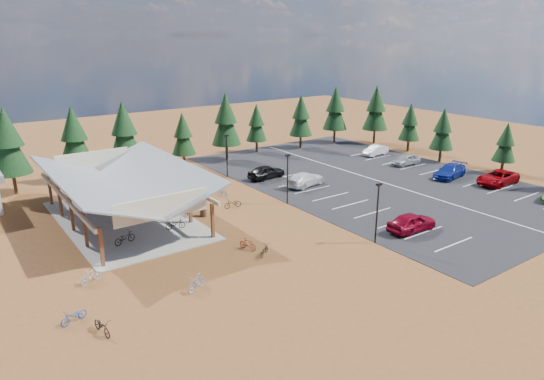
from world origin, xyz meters
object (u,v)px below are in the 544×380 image
object	(u,v)px
bike_pavilion	(122,181)
car_4	(266,172)
bike_4	(175,224)
bike_1	(114,221)
car_6	(498,178)
lamp_post_2	(227,153)
bike_7	(134,194)
trash_bin_1	(194,203)
bike_15	(188,211)
lamp_post_1	(287,175)
bike_9	(91,276)
bike_16	(233,203)
bike_5	(138,215)
bike_11	(248,244)
car_8	(406,160)
bike_10	(74,316)
bike_0	(125,238)
bike_2	(95,209)
bike_3	(93,195)
trash_bin_0	(203,212)
car_9	(375,150)
car_3	(305,179)
lamp_post_0	(377,209)
car_0	(412,222)
bike_8	(102,326)
car_7	(450,171)
bike_6	(145,208)

from	to	relation	value
bike_pavilion	car_4	size ratio (longest dim) A/B	4.10
bike_4	car_4	bearing A→B (deg)	-44.28
bike_1	car_6	distance (m)	41.87
lamp_post_2	bike_7	distance (m)	12.51
trash_bin_1	bike_15	distance (m)	2.37
lamp_post_1	car_4	distance (m)	9.50
bike_4	bike_9	bearing A→B (deg)	139.03
bike_16	car_6	world-z (taller)	car_6
bike_5	bike_11	size ratio (longest dim) A/B	1.11
bike_15	bike_1	bearing A→B (deg)	16.46
lamp_post_2	bike_7	size ratio (longest dim) A/B	3.19
car_8	bike_10	bearing A→B (deg)	-71.03
lamp_post_2	bike_1	xyz separation A→B (m)	(-16.38, -8.10, -2.43)
bike_0	bike_2	distance (m)	8.51
trash_bin_1	bike_3	world-z (taller)	bike_3
bike_1	car_6	size ratio (longest dim) A/B	0.25
lamp_post_2	car_8	world-z (taller)	lamp_post_2
trash_bin_1	bike_0	distance (m)	9.94
bike_5	bike_10	bearing A→B (deg)	153.62
bike_10	bike_15	bearing A→B (deg)	113.92
trash_bin_0	car_9	xyz separation A→B (m)	(31.42, 7.63, 0.29)
bike_11	car_4	size ratio (longest dim) A/B	0.34
bike_3	bike_16	distance (m)	14.84
bike_4	car_4	world-z (taller)	car_4
bike_11	car_3	bearing A→B (deg)	15.62
bike_0	car_6	xyz separation A→B (m)	(40.47, -8.28, 0.24)
bike_15	car_8	distance (m)	31.66
car_9	lamp_post_0	bearing A→B (deg)	-52.46
car_0	bike_0	bearing A→B (deg)	63.00
bike_1	bike_4	world-z (taller)	bike_4
trash_bin_0	bike_11	size ratio (longest dim) A/B	0.56
bike_3	bike_15	bearing A→B (deg)	-145.63
bike_1	car_0	xyz separation A→B (m)	(20.80, -15.97, 0.32)
car_6	bike_8	bearing A→B (deg)	-87.83
lamp_post_2	car_7	distance (m)	26.78
lamp_post_1	lamp_post_2	distance (m)	12.00
bike_1	bike_10	distance (m)	15.26
bike_16	trash_bin_0	bearing A→B (deg)	-78.22
trash_bin_0	lamp_post_1	bearing A→B (deg)	-10.97
bike_9	car_8	world-z (taller)	car_8
bike_6	bike_8	xyz separation A→B (m)	(-9.46, -17.58, -0.05)
bike_pavilion	lamp_post_0	distance (m)	22.69
bike_7	lamp_post_0	bearing A→B (deg)	-140.93
car_3	car_6	bearing A→B (deg)	-135.66
bike_3	car_6	distance (m)	44.65
bike_10	bike_16	size ratio (longest dim) A/B	0.94
bike_2	car_4	bearing A→B (deg)	-85.74
car_3	car_4	size ratio (longest dim) A/B	1.10
bike_15	car_3	distance (m)	15.16
lamp_post_0	car_4	world-z (taller)	lamp_post_0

